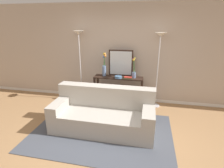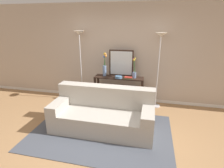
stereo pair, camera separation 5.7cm
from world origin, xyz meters
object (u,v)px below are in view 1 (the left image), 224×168
object	(u,v)px
console_table	(118,86)
vase_short_flowers	(134,72)
floor_lamp_right	(159,50)
fruit_bowl	(118,77)
book_stack	(128,78)
vase_tall_flowers	(104,66)
couch	(103,115)
floor_lamp_left	(79,47)
book_row_under_console	(106,101)
wall_mirror	(121,63)

from	to	relation	value
console_table	vase_short_flowers	xyz separation A→B (m)	(0.40, 0.01, 0.41)
floor_lamp_right	fruit_bowl	size ratio (longest dim) A/B	10.22
book_stack	vase_tall_flowers	bearing A→B (deg)	170.44
couch	floor_lamp_left	distance (m)	2.07
couch	floor_lamp_left	xyz separation A→B (m)	(-1.00, 1.34, 1.22)
floor_lamp_right	book_row_under_console	size ratio (longest dim) A/B	5.83
floor_lamp_right	fruit_bowl	bearing A→B (deg)	-169.88
floor_lamp_right	vase_tall_flowers	world-z (taller)	floor_lamp_right
couch	vase_short_flowers	bearing A→B (deg)	68.96
book_row_under_console	console_table	bearing A→B (deg)	0.00
vase_tall_flowers	vase_short_flowers	xyz separation A→B (m)	(0.80, -0.03, -0.10)
wall_mirror	book_stack	distance (m)	0.46
couch	book_stack	size ratio (longest dim) A/B	9.61
floor_lamp_left	floor_lamp_right	size ratio (longest dim) A/B	1.01
fruit_bowl	wall_mirror	bearing A→B (deg)	85.50
floor_lamp_left	wall_mirror	distance (m)	1.20
console_table	vase_tall_flowers	size ratio (longest dim) A/B	2.09
couch	wall_mirror	bearing A→B (deg)	85.02
floor_lamp_right	fruit_bowl	xyz separation A→B (m)	(-0.98, -0.18, -0.71)
vase_tall_flowers	book_stack	bearing A→B (deg)	-9.56
wall_mirror	book_row_under_console	size ratio (longest dim) A/B	2.10
floor_lamp_left	book_stack	distance (m)	1.55
vase_short_flowers	couch	bearing A→B (deg)	-111.04
vase_tall_flowers	book_row_under_console	distance (m)	0.99
floor_lamp_right	vase_short_flowers	distance (m)	0.83
couch	vase_short_flowers	size ratio (longest dim) A/B	3.83
floor_lamp_left	vase_tall_flowers	bearing A→B (deg)	-3.08
floor_lamp_right	wall_mirror	world-z (taller)	floor_lamp_right
floor_lamp_right	fruit_bowl	world-z (taller)	floor_lamp_right
console_table	vase_short_flowers	size ratio (longest dim) A/B	2.39
book_row_under_console	book_stack	bearing A→B (deg)	-6.87
floor_lamp_left	vase_tall_flowers	world-z (taller)	floor_lamp_left
floor_lamp_left	book_row_under_console	size ratio (longest dim) A/B	5.89
floor_lamp_left	vase_tall_flowers	distance (m)	0.85
floor_lamp_left	vase_short_flowers	distance (m)	1.61
couch	book_row_under_console	bearing A→B (deg)	102.17
floor_lamp_right	floor_lamp_left	bearing A→B (deg)	180.00
couch	vase_tall_flowers	world-z (taller)	vase_tall_flowers
floor_lamp_right	wall_mirror	distance (m)	1.04
console_table	floor_lamp_right	world-z (taller)	floor_lamp_right
console_table	wall_mirror	xyz separation A→B (m)	(0.03, 0.14, 0.59)
book_row_under_console	floor_lamp_right	bearing A→B (deg)	3.08
fruit_bowl	book_stack	xyz separation A→B (m)	(0.25, 0.03, -0.01)
floor_lamp_right	vase_short_flowers	bearing A→B (deg)	-173.82
floor_lamp_left	vase_short_flowers	bearing A→B (deg)	-2.48
couch	vase_tall_flowers	bearing A→B (deg)	103.17
console_table	wall_mirror	world-z (taller)	wall_mirror
floor_lamp_left	floor_lamp_right	xyz separation A→B (m)	(2.09, -0.00, -0.02)
couch	fruit_bowl	world-z (taller)	couch
floor_lamp_left	book_stack	size ratio (longest dim) A/B	9.00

